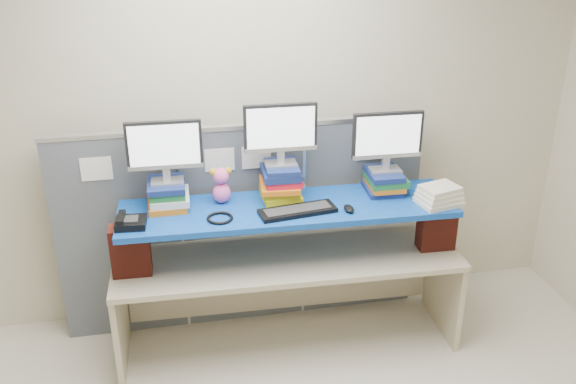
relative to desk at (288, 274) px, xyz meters
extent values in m
cube|color=beige|center=(-0.25, -1.41, 0.84)|extent=(5.00, 4.00, 2.80)
cube|color=#4D535B|center=(-1.12, 0.37, 0.19)|extent=(0.85, 0.05, 1.50)
cube|color=#4D535B|center=(-0.25, 0.37, 0.19)|extent=(0.85, 0.05, 1.50)
cube|color=#4D535B|center=(0.62, 0.37, 0.19)|extent=(0.85, 0.05, 1.50)
cube|color=silver|center=(-0.25, 0.37, 0.95)|extent=(2.60, 0.06, 0.03)
cube|color=white|center=(-1.20, 0.34, 0.74)|extent=(0.20, 0.00, 0.16)
cube|color=white|center=(-0.40, 0.34, 0.74)|extent=(0.20, 0.00, 0.16)
cube|color=white|center=(-0.15, 0.34, 0.74)|extent=(0.20, 0.00, 0.16)
cube|color=white|center=(0.65, 0.34, 0.74)|extent=(0.20, 0.00, 0.16)
cube|color=#C0B393|center=(0.00, 0.00, 0.12)|extent=(2.34, 0.75, 0.04)
cube|color=#C0B393|center=(-1.14, 0.04, -0.23)|extent=(0.06, 0.63, 0.67)
cube|color=#C0B393|center=(1.14, -0.04, -0.23)|extent=(0.06, 0.63, 0.67)
cube|color=maroon|center=(-1.02, -0.02, 0.31)|extent=(0.25, 0.14, 0.33)
cube|color=maroon|center=(1.01, -0.08, 0.31)|extent=(0.25, 0.14, 0.33)
cube|color=navy|center=(0.00, 0.00, 0.50)|extent=(2.19, 0.61, 0.04)
cube|color=#D06813|center=(-0.77, 0.15, 0.54)|extent=(0.25, 0.30, 0.04)
cube|color=silver|center=(-0.75, 0.15, 0.58)|extent=(0.25, 0.29, 0.05)
cube|color=#1B662E|center=(-0.76, 0.15, 0.63)|extent=(0.23, 0.27, 0.05)
cube|color=navy|center=(-0.76, 0.15, 0.67)|extent=(0.24, 0.29, 0.04)
cube|color=gold|center=(-0.02, 0.12, 0.54)|extent=(0.25, 0.27, 0.05)
cube|color=gold|center=(-0.03, 0.13, 0.58)|extent=(0.25, 0.29, 0.04)
cube|color=#D06813|center=(-0.04, 0.11, 0.62)|extent=(0.27, 0.31, 0.03)
cube|color=red|center=(-0.01, 0.12, 0.66)|extent=(0.25, 0.28, 0.04)
cube|color=navy|center=(-0.03, 0.12, 0.70)|extent=(0.25, 0.29, 0.05)
cube|color=navy|center=(-0.02, 0.12, 0.74)|extent=(0.23, 0.29, 0.03)
cube|color=navy|center=(0.68, 0.11, 0.53)|extent=(0.25, 0.29, 0.04)
cube|color=#D06813|center=(0.69, 0.09, 0.57)|extent=(0.23, 0.28, 0.03)
cube|color=#1B662E|center=(0.69, 0.09, 0.61)|extent=(0.25, 0.28, 0.04)
cube|color=navy|center=(0.68, 0.09, 0.65)|extent=(0.22, 0.29, 0.04)
cube|color=#A3A4A8|center=(-0.75, 0.14, 0.69)|extent=(0.21, 0.14, 0.01)
cube|color=#A3A4A8|center=(-0.75, 0.14, 0.74)|extent=(0.05, 0.04, 0.08)
cube|color=black|center=(-0.75, 0.14, 0.94)|extent=(0.47, 0.05, 0.31)
cube|color=white|center=(-0.75, 0.12, 0.94)|extent=(0.43, 0.02, 0.27)
cube|color=#A3A4A8|center=(-0.02, 0.12, 0.77)|extent=(0.21, 0.14, 0.01)
cube|color=#A3A4A8|center=(-0.02, 0.12, 0.82)|extent=(0.05, 0.04, 0.08)
cube|color=black|center=(-0.02, 0.12, 1.01)|extent=(0.47, 0.05, 0.31)
cube|color=white|center=(-0.02, 0.10, 1.01)|extent=(0.43, 0.02, 0.27)
cube|color=#A3A4A8|center=(0.68, 0.10, 0.67)|extent=(0.21, 0.14, 0.01)
cube|color=#A3A4A8|center=(0.68, 0.10, 0.72)|extent=(0.05, 0.04, 0.08)
cube|color=black|center=(0.68, 0.10, 0.92)|extent=(0.47, 0.05, 0.31)
cube|color=white|center=(0.68, 0.08, 0.92)|extent=(0.43, 0.02, 0.27)
cube|color=black|center=(0.04, -0.11, 0.53)|extent=(0.51, 0.23, 0.03)
cube|color=#2D2D30|center=(0.04, -0.11, 0.54)|extent=(0.44, 0.17, 0.00)
ellipsoid|color=black|center=(0.37, -0.15, 0.53)|extent=(0.08, 0.12, 0.03)
cube|color=black|center=(-0.99, -0.09, 0.54)|extent=(0.19, 0.18, 0.05)
cube|color=#2D2D30|center=(-0.99, -0.09, 0.57)|extent=(0.10, 0.10, 0.01)
cube|color=black|center=(-1.05, -0.08, 0.58)|extent=(0.05, 0.17, 0.03)
torus|color=black|center=(-0.45, -0.10, 0.52)|extent=(0.17, 0.17, 0.02)
ellipsoid|color=pink|center=(-0.41, 0.14, 0.58)|extent=(0.12, 0.11, 0.14)
sphere|color=pink|center=(-0.41, 0.14, 0.70)|extent=(0.11, 0.11, 0.11)
sphere|color=gold|center=(-0.46, 0.14, 0.74)|extent=(0.05, 0.05, 0.05)
sphere|color=gold|center=(-0.37, 0.14, 0.74)|extent=(0.05, 0.05, 0.05)
cube|color=beige|center=(0.97, -0.16, 0.53)|extent=(0.30, 0.26, 0.03)
cube|color=beige|center=(0.97, -0.16, 0.56)|extent=(0.29, 0.25, 0.03)
cube|color=beige|center=(0.97, -0.16, 0.59)|extent=(0.28, 0.24, 0.03)
cube|color=beige|center=(0.97, -0.16, 0.63)|extent=(0.26, 0.22, 0.03)
camera|label=1|loc=(-0.73, -3.66, 2.34)|focal=40.00mm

